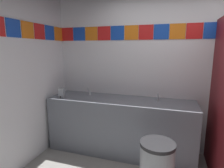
# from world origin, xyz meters

# --- Properties ---
(wall_back) EXTENTS (4.25, 0.09, 2.68)m
(wall_back) POSITION_xyz_m (0.00, 1.52, 1.34)
(wall_back) COLOR silver
(wall_back) RESTS_ON ground_plane
(vanity_counter) EXTENTS (2.31, 0.62, 0.89)m
(vanity_counter) POSITION_xyz_m (-0.92, 1.17, 0.45)
(vanity_counter) COLOR slate
(vanity_counter) RESTS_ON ground_plane
(faucet_left) EXTENTS (0.04, 0.10, 0.14)m
(faucet_left) POSITION_xyz_m (-1.50, 1.26, 0.95)
(faucet_left) COLOR silver
(faucet_left) RESTS_ON vanity_counter
(faucet_right) EXTENTS (0.04, 0.10, 0.14)m
(faucet_right) POSITION_xyz_m (-0.34, 1.26, 0.95)
(faucet_right) COLOR silver
(faucet_right) RESTS_ON vanity_counter
(soap_dispenser) EXTENTS (0.09, 0.09, 0.16)m
(soap_dispenser) POSITION_xyz_m (-1.87, 0.98, 0.97)
(soap_dispenser) COLOR gray
(soap_dispenser) RESTS_ON vanity_counter
(trash_bin) EXTENTS (0.40, 0.40, 0.65)m
(trash_bin) POSITION_xyz_m (-0.27, 0.41, 0.32)
(trash_bin) COLOR #999EA3
(trash_bin) RESTS_ON ground_plane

